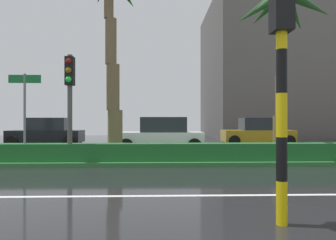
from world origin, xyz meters
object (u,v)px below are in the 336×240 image
(palm_tree_centre_right, at_px, (283,16))
(car_in_traffic_third, at_px, (161,135))
(traffic_signal_foreground, at_px, (281,44))
(traffic_signal_median_right, at_px, (70,88))
(car_in_traffic_second, at_px, (47,132))
(palm_tree_centre, at_px, (110,8))
(street_name_sign, at_px, (25,105))
(car_in_traffic_fourth, at_px, (258,132))

(palm_tree_centre_right, bearing_deg, car_in_traffic_third, 138.66)
(palm_tree_centre_right, relative_size, traffic_signal_foreground, 1.78)
(traffic_signal_median_right, distance_m, car_in_traffic_third, 6.62)
(palm_tree_centre_right, xyz_separation_m, traffic_signal_foreground, (-3.06, -7.65, -2.95))
(traffic_signal_median_right, relative_size, car_in_traffic_second, 0.84)
(palm_tree_centre_right, distance_m, traffic_signal_foreground, 8.75)
(palm_tree_centre, relative_size, traffic_signal_foreground, 2.01)
(traffic_signal_foreground, bearing_deg, traffic_signal_median_right, -52.52)
(car_in_traffic_third, bearing_deg, car_in_traffic_second, -25.58)
(street_name_sign, relative_size, traffic_signal_foreground, 0.78)
(palm_tree_centre_right, height_order, traffic_signal_median_right, palm_tree_centre_right)
(palm_tree_centre_right, height_order, car_in_traffic_fourth, palm_tree_centre_right)
(palm_tree_centre, xyz_separation_m, traffic_signal_foreground, (3.70, -8.07, -3.32))
(car_in_traffic_fourth, bearing_deg, car_in_traffic_third, 29.04)
(palm_tree_centre, height_order, traffic_signal_median_right, palm_tree_centre)
(palm_tree_centre, distance_m, traffic_signal_median_right, 3.96)
(traffic_signal_median_right, xyz_separation_m, car_in_traffic_second, (-3.78, 8.85, -1.81))
(palm_tree_centre_right, height_order, car_in_traffic_second, palm_tree_centre_right)
(palm_tree_centre, bearing_deg, traffic_signal_median_right, -120.76)
(traffic_signal_foreground, bearing_deg, car_in_traffic_third, -82.06)
(street_name_sign, xyz_separation_m, car_in_traffic_fourth, (10.81, 8.64, -1.25))
(palm_tree_centre_right, distance_m, traffic_signal_median_right, 8.51)
(traffic_signal_median_right, height_order, car_in_traffic_third, traffic_signal_median_right)
(palm_tree_centre, xyz_separation_m, car_in_traffic_third, (2.05, 3.71, -5.15))
(palm_tree_centre, distance_m, palm_tree_centre_right, 6.78)
(car_in_traffic_fourth, bearing_deg, street_name_sign, 38.64)
(car_in_traffic_third, bearing_deg, street_name_sign, 48.01)
(palm_tree_centre_right, height_order, street_name_sign, palm_tree_centre_right)
(palm_tree_centre, relative_size, car_in_traffic_third, 1.81)
(traffic_signal_median_right, bearing_deg, palm_tree_centre, 59.24)
(street_name_sign, height_order, car_in_traffic_second, street_name_sign)
(palm_tree_centre_right, xyz_separation_m, street_name_sign, (-9.45, -1.14, -3.53))
(palm_tree_centre_right, relative_size, car_in_traffic_third, 1.60)
(traffic_signal_median_right, bearing_deg, palm_tree_centre_right, 10.17)
(traffic_signal_foreground, xyz_separation_m, car_in_traffic_fourth, (4.41, 15.15, -1.83))
(car_in_traffic_fourth, bearing_deg, traffic_signal_foreground, 73.75)
(palm_tree_centre, bearing_deg, traffic_signal_foreground, -65.39)
(street_name_sign, xyz_separation_m, traffic_signal_foreground, (6.39, -6.51, 0.58))
(palm_tree_centre, relative_size, palm_tree_centre_right, 1.13)
(traffic_signal_median_right, distance_m, car_in_traffic_second, 9.79)
(palm_tree_centre, xyz_separation_m, traffic_signal_median_right, (-1.09, -1.83, -3.34))
(traffic_signal_foreground, relative_size, car_in_traffic_third, 0.90)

